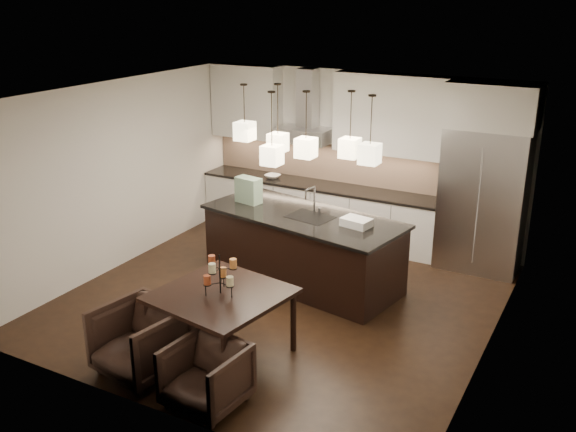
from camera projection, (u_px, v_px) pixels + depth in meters
The scene contains 37 objects.
floor at pixel (281, 300), 8.80m from camera, with size 5.50×5.50×0.02m, color black.
ceiling at pixel (280, 93), 7.86m from camera, with size 5.50×5.50×0.02m, color white.
wall_back at pixel (361, 156), 10.62m from camera, with size 5.50×0.02×2.80m, color silver.
wall_front at pixel (139, 283), 6.04m from camera, with size 5.50×0.02×2.80m, color silver.
wall_left at pixel (119, 175), 9.57m from camera, with size 0.02×5.50×2.80m, color silver.
wall_right at pixel (498, 240), 7.09m from camera, with size 0.02×5.50×2.80m, color silver.
refrigerator at pixel (483, 200), 9.47m from camera, with size 1.20×0.72×2.15m, color #B7B7BA.
fridge_panel at pixel (493, 105), 9.00m from camera, with size 1.26×0.72×0.65m, color silver.
lower_cabinets at pixel (318, 211), 10.95m from camera, with size 4.21×0.62×0.88m, color silver.
countertop at pixel (318, 185), 10.79m from camera, with size 4.21×0.66×0.04m, color black.
backsplash at pixel (326, 162), 10.93m from camera, with size 4.21×0.02×0.63m, color #CFA78B.
upper_cab_left at pixel (247, 101), 11.15m from camera, with size 1.25×0.35×1.25m, color silver.
upper_cab_right at pixel (392, 115), 9.95m from camera, with size 1.86×0.35×1.25m, color silver.
hood_canopy at pixel (304, 135), 10.69m from camera, with size 0.90×0.52×0.24m, color #B7B7BA.
hood_chimney at pixel (308, 98), 10.59m from camera, with size 0.30×0.28×0.96m, color #B7B7BA.
fruit_bowl at pixel (273, 176), 11.12m from camera, with size 0.26×0.26×0.06m, color silver.
island_body at pixel (303, 250), 9.18m from camera, with size 2.80×1.12×0.98m, color black.
island_top at pixel (303, 216), 9.01m from camera, with size 2.89×1.21×0.04m, color black.
faucet at pixel (314, 200), 8.94m from camera, with size 0.11×0.27×0.42m, color silver, non-canonical shape.
tote_bag at pixel (249, 190), 9.45m from camera, with size 0.38×0.20×0.38m, color #165230.
food_container at pixel (356, 222), 8.54m from camera, with size 0.38×0.27×0.11m, color silver.
dining_table at pixel (222, 324), 7.33m from camera, with size 1.33×1.33×0.80m, color black, non-canonical shape.
candelabra at pixel (220, 274), 7.11m from camera, with size 0.38×0.38×0.47m, color black, non-canonical shape.
candle_a at pixel (230, 281), 7.04m from camera, with size 0.08×0.08×0.11m, color beige.
candle_b at pixel (223, 272), 7.27m from camera, with size 0.08×0.08×0.11m, color #D7833E.
candle_c at pixel (207, 280), 7.08m from camera, with size 0.08×0.08×0.11m, color #A04122.
candle_d at pixel (233, 263), 7.08m from camera, with size 0.08×0.08×0.11m, color #D7833E.
candle_e at pixel (212, 260), 7.17m from camera, with size 0.08×0.08×0.11m, color #A04122.
candle_f at pixel (212, 268), 6.96m from camera, with size 0.08×0.08×0.11m, color beige.
armchair_left at pixel (140, 340), 7.00m from camera, with size 0.84×0.87×0.79m, color black.
armchair_right at pixel (206, 376), 6.45m from camera, with size 0.73×0.75×0.68m, color black.
pendant_a at pixel (245, 131), 8.94m from camera, with size 0.24×0.24×0.26m, color beige.
pendant_b at pixel (278, 142), 9.04m from camera, with size 0.24×0.24×0.26m, color beige.
pendant_c at pixel (306, 148), 8.38m from camera, with size 0.24×0.24×0.26m, color beige.
pendant_d at pixel (350, 148), 8.41m from camera, with size 0.24×0.24×0.26m, color beige.
pendant_e at pixel (370, 154), 8.08m from camera, with size 0.24×0.24×0.26m, color beige.
pendant_f at pixel (272, 155), 8.38m from camera, with size 0.24×0.24×0.26m, color beige.
Camera 1 is at (3.85, -6.91, 4.01)m, focal length 40.00 mm.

